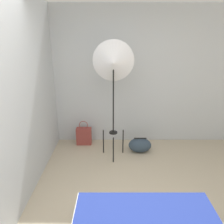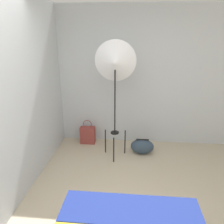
{
  "view_description": "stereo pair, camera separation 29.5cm",
  "coord_description": "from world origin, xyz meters",
  "views": [
    {
      "loc": [
        -0.1,
        -1.74,
        2.07
      ],
      "look_at": [
        -0.11,
        1.51,
        0.92
      ],
      "focal_mm": 35.0,
      "sensor_mm": 36.0,
      "label": 1
    },
    {
      "loc": [
        0.19,
        -1.73,
        2.07
      ],
      "look_at": [
        -0.11,
        1.51,
        0.92
      ],
      "focal_mm": 35.0,
      "sensor_mm": 36.0,
      "label": 2
    }
  ],
  "objects": [
    {
      "name": "wall_back",
      "position": [
        0.0,
        2.4,
        1.3
      ],
      "size": [
        8.0,
        0.05,
        2.6
      ],
      "color": "#B7BCC1",
      "rests_on": "ground_plane"
    },
    {
      "name": "tote_bag",
      "position": [
        -0.66,
        2.19,
        0.18
      ],
      "size": [
        0.29,
        0.14,
        0.49
      ],
      "color": "brown",
      "rests_on": "ground_plane"
    },
    {
      "name": "photo_umbrella",
      "position": [
        -0.08,
        1.73,
        1.65
      ],
      "size": [
        0.67,
        0.34,
        2.01
      ],
      "color": "black",
      "rests_on": "ground_plane"
    },
    {
      "name": "duffel_bag",
      "position": [
        0.42,
        1.88,
        0.14
      ],
      "size": [
        0.42,
        0.27,
        0.28
      ],
      "color": "#2D3D4C",
      "rests_on": "ground_plane"
    },
    {
      "name": "wall_side_left",
      "position": [
        -1.23,
        1.0,
        1.3
      ],
      "size": [
        0.05,
        8.0,
        2.6
      ],
      "color": "#B7BCC1",
      "rests_on": "ground_plane"
    }
  ]
}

